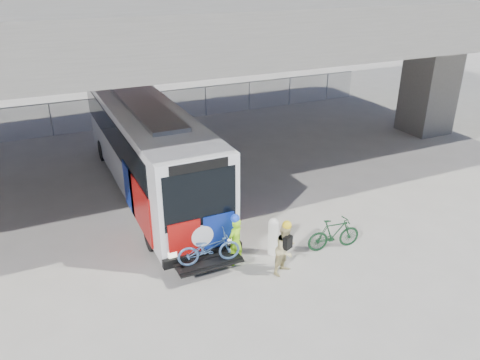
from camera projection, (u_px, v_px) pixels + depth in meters
ground at (223, 211)px, 17.79m from camera, size 160.00×160.00×0.00m
bus at (147, 142)px, 18.60m from camera, size 2.67×13.02×3.69m
overpass at (181, 21)px, 18.37m from camera, size 40.00×16.00×7.95m
chainlink_fence at (141, 100)px, 27.08m from camera, size 30.00×0.06×30.00m
bollard at (273, 235)px, 14.89m from camera, size 0.34×0.34×1.29m
cyclist_hivis at (235, 240)px, 14.31m from camera, size 0.69×0.60×1.74m
cyclist_tan at (286, 249)px, 13.89m from camera, size 0.96×0.87×1.78m
bike_parked at (334, 234)px, 15.21m from camera, size 1.88×0.78×1.10m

